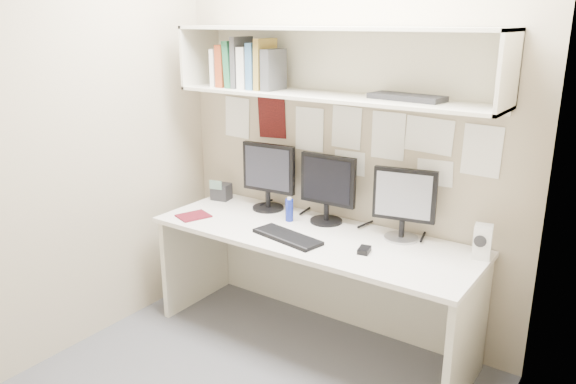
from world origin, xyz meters
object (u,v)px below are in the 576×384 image
Objects in this scene: desk at (312,288)px; monitor_center at (328,186)px; monitor_left at (268,174)px; keyboard at (287,237)px; desk_phone at (221,191)px; monitor_right at (404,201)px; speaker at (482,242)px; maroon_notebook at (193,216)px.

monitor_center is at bearing 98.37° from desk.
monitor_left is 1.01× the size of keyboard.
monitor_left reaches higher than desk_phone.
monitor_center is at bearing 168.61° from monitor_right.
desk is 1.06m from speaker.
monitor_right is (0.51, 0.00, -0.01)m from monitor_center.
desk_phone is at bearing 124.32° from maroon_notebook.
speaker reaches higher than desk_phone.
desk_phone is (-0.86, -0.03, -0.18)m from monitor_center.
monitor_left is at bearing -8.34° from desk_phone.
monitor_left reaches higher than monitor_center.
speaker is at bearing -2.57° from monitor_center.
monitor_center is 0.90m from maroon_notebook.
maroon_notebook is at bearing -166.47° from keyboard.
monitor_right is 0.48m from speaker.
desk is at bearing -24.36° from desk_phone.
monitor_right is at bearing 166.46° from speaker.
speaker is at bearing 33.21° from maroon_notebook.
speaker is 1.83m from desk_phone.
monitor_left is 1.06× the size of monitor_right.
desk_phone is at bearing 167.79° from desk.
monitor_center is at bearing 48.79° from maroon_notebook.
monitor_right is 1.38m from desk_phone.
keyboard is (0.41, -0.38, -0.23)m from monitor_left.
maroon_notebook is at bearing -173.43° from monitor_right.
speaker is at bearing 12.13° from desk.
desk_phone is (-0.82, 0.35, 0.05)m from keyboard.
monitor_center is 2.34× the size of speaker.
speaker reaches higher than keyboard.
maroon_notebook is at bearing -131.46° from monitor_left.
monitor_right is at bearing -1.55° from monitor_center.
monitor_right is at bearing -11.03° from desk_phone.
monitor_left is 1.03× the size of monitor_center.
monitor_center is (0.46, 0.00, -0.01)m from monitor_left.
monitor_center is 0.88m from desk_phone.
desk_phone is at bearing 178.88° from monitor_left.
maroon_notebook reaches higher than desk.
monitor_left is at bearing 148.50° from keyboard.
monitor_right is 0.95× the size of keyboard.
monitor_right is (0.97, 0.00, -0.01)m from monitor_left.
keyboard is (-0.04, -0.38, -0.23)m from monitor_center.
keyboard is 1.08m from speaker.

